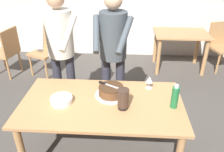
% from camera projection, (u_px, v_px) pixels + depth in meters
% --- Properties ---
extents(main_dining_table, '(1.63, 0.88, 0.75)m').
position_uv_depth(main_dining_table, '(102.00, 111.00, 2.34)').
color(main_dining_table, tan).
rests_on(main_dining_table, ground_plane).
extents(cake_on_platter, '(0.34, 0.34, 0.11)m').
position_uv_depth(cake_on_platter, '(111.00, 91.00, 2.37)').
color(cake_on_platter, silver).
rests_on(cake_on_platter, main_dining_table).
extents(cake_knife, '(0.25, 0.15, 0.02)m').
position_uv_depth(cake_knife, '(105.00, 84.00, 2.38)').
color(cake_knife, silver).
rests_on(cake_knife, cake_on_platter).
extents(plate_stack, '(0.22, 0.22, 0.06)m').
position_uv_depth(plate_stack, '(61.00, 100.00, 2.27)').
color(plate_stack, white).
rests_on(plate_stack, main_dining_table).
extents(wine_glass_near, '(0.08, 0.08, 0.14)m').
position_uv_depth(wine_glass_near, '(149.00, 80.00, 2.48)').
color(wine_glass_near, silver).
rests_on(wine_glass_near, main_dining_table).
extents(water_bottle, '(0.07, 0.07, 0.25)m').
position_uv_depth(water_bottle, '(175.00, 97.00, 2.16)').
color(water_bottle, '#1E6B38').
rests_on(water_bottle, main_dining_table).
extents(hurricane_lamp, '(0.11, 0.11, 0.21)m').
position_uv_depth(hurricane_lamp, '(123.00, 99.00, 2.15)').
color(hurricane_lamp, black).
rests_on(hurricane_lamp, main_dining_table).
extents(person_cutting_cake, '(0.46, 0.57, 1.72)m').
position_uv_depth(person_cutting_cake, '(113.00, 48.00, 2.70)').
color(person_cutting_cake, '#2D2D38').
rests_on(person_cutting_cake, ground_plane).
extents(person_standing_beside, '(0.47, 0.55, 1.72)m').
position_uv_depth(person_standing_beside, '(60.00, 46.00, 2.76)').
color(person_standing_beside, '#2D2D38').
rests_on(person_standing_beside, ground_plane).
extents(background_table, '(1.00, 0.70, 0.74)m').
position_uv_depth(background_table, '(180.00, 41.00, 4.35)').
color(background_table, tan).
rests_on(background_table, ground_plane).
extents(background_chair_0, '(0.51, 0.51, 0.90)m').
position_uv_depth(background_chair_0, '(6.00, 51.00, 4.16)').
color(background_chair_0, tan).
rests_on(background_chair_0, ground_plane).
extents(background_chair_1, '(0.55, 0.55, 0.90)m').
position_uv_depth(background_chair_1, '(221.00, 44.00, 4.45)').
color(background_chair_1, tan).
rests_on(background_chair_1, ground_plane).
extents(background_chair_2, '(0.58, 0.58, 0.90)m').
position_uv_depth(background_chair_2, '(46.00, 48.00, 4.25)').
color(background_chair_2, tan).
rests_on(background_chair_2, ground_plane).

